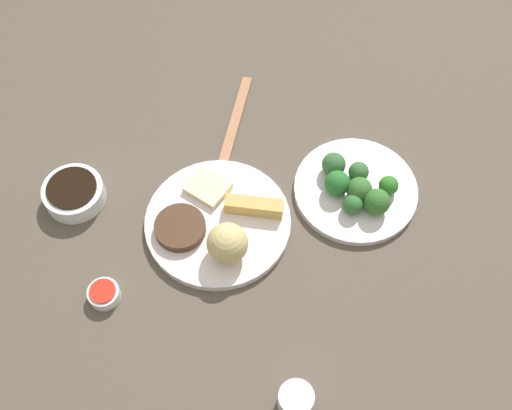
{
  "coord_description": "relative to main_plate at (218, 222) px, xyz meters",
  "views": [
    {
      "loc": [
        -0.41,
        0.4,
        1.05
      ],
      "look_at": [
        -0.07,
        -0.09,
        0.06
      ],
      "focal_mm": 44.34,
      "sensor_mm": 36.0,
      "label": 1
    }
  ],
  "objects": [
    {
      "name": "soy_sauce_bowl",
      "position": [
        0.26,
        0.11,
        0.01
      ],
      "size": [
        0.12,
        0.12,
        0.04
      ],
      "primitive_type": "cylinder",
      "color": "white",
      "rests_on": "tabletop"
    },
    {
      "name": "broccoli_floret_3",
      "position": [
        -0.19,
        -0.16,
        0.02
      ],
      "size": [
        0.04,
        0.04,
        0.04
      ],
      "primitive_type": "sphere",
      "color": "#2E6731",
      "rests_on": "broccoli_plate"
    },
    {
      "name": "main_plate",
      "position": [
        0.0,
        0.0,
        0.0
      ],
      "size": [
        0.27,
        0.27,
        0.02
      ],
      "primitive_type": "cylinder",
      "color": "white",
      "rests_on": "tabletop"
    },
    {
      "name": "spring_roll",
      "position": [
        -0.04,
        -0.06,
        0.02
      ],
      "size": [
        0.11,
        0.07,
        0.03
      ],
      "primitive_type": "cube",
      "rotation": [
        0.0,
        0.0,
        0.48
      ],
      "color": "tan",
      "rests_on": "main_plate"
    },
    {
      "name": "broccoli_floret_1",
      "position": [
        -0.19,
        -0.2,
        0.03
      ],
      "size": [
        0.05,
        0.05,
        0.05
      ],
      "primitive_type": "sphere",
      "color": "#396B2D",
      "rests_on": "broccoli_plate"
    },
    {
      "name": "broccoli_floret_2",
      "position": [
        -0.16,
        -0.23,
        0.03
      ],
      "size": [
        0.04,
        0.04,
        0.04
      ],
      "primitive_type": "sphere",
      "color": "#366534",
      "rests_on": "broccoli_plate"
    },
    {
      "name": "sauce_ramekin_sweet_and_sour_liquid",
      "position": [
        0.07,
        0.23,
        0.02
      ],
      "size": [
        0.05,
        0.05,
        0.0
      ],
      "primitive_type": "cylinder",
      "color": "red",
      "rests_on": "sauce_ramekin_sweet_and_sour"
    },
    {
      "name": "broccoli_floret_4",
      "position": [
        -0.14,
        -0.18,
        0.03
      ],
      "size": [
        0.05,
        0.05,
        0.05
      ],
      "primitive_type": "sphere",
      "color": "#266D2D",
      "rests_on": "broccoli_plate"
    },
    {
      "name": "stir_fry_heap",
      "position": [
        0.04,
        0.06,
        0.02
      ],
      "size": [
        0.09,
        0.09,
        0.02
      ],
      "primitive_type": "cylinder",
      "color": "#442B1A",
      "rests_on": "main_plate"
    },
    {
      "name": "teacup",
      "position": [
        -0.3,
        0.19,
        0.02
      ],
      "size": [
        0.06,
        0.06,
        0.05
      ],
      "primitive_type": "cylinder",
      "color": "silver",
      "rests_on": "tabletop"
    },
    {
      "name": "broccoli_floret_6",
      "position": [
        -0.12,
        -0.22,
        0.03
      ],
      "size": [
        0.05,
        0.05,
        0.05
      ],
      "primitive_type": "sphere",
      "color": "#356534",
      "rests_on": "broccoli_plate"
    },
    {
      "name": "rice_scoop",
      "position": [
        -0.06,
        0.04,
        0.05
      ],
      "size": [
        0.07,
        0.07,
        0.07
      ],
      "primitive_type": "sphere",
      "color": "#D1B976",
      "rests_on": "main_plate"
    },
    {
      "name": "tabletop",
      "position": [
        0.02,
        0.04,
        -0.02
      ],
      "size": [
        2.2,
        2.2,
        0.02
      ],
      "primitive_type": "cube",
      "color": "brown",
      "rests_on": "ground"
    },
    {
      "name": "soy_sauce_bowl_liquid",
      "position": [
        0.26,
        0.11,
        0.03
      ],
      "size": [
        0.09,
        0.09,
        0.0
      ],
      "primitive_type": "cylinder",
      "color": "black",
      "rests_on": "soy_sauce_bowl"
    },
    {
      "name": "crab_rangoon_wonton",
      "position": [
        0.06,
        -0.04,
        0.01
      ],
      "size": [
        0.07,
        0.06,
        0.01
      ],
      "primitive_type": "cube",
      "rotation": [
        0.0,
        0.0,
        0.01
      ],
      "color": "beige",
      "rests_on": "main_plate"
    },
    {
      "name": "sauce_ramekin_sweet_and_sour",
      "position": [
        0.07,
        0.23,
        0.0
      ],
      "size": [
        0.06,
        0.06,
        0.02
      ],
      "primitive_type": "cylinder",
      "color": "white",
      "rests_on": "tabletop"
    },
    {
      "name": "broccoli_plate",
      "position": [
        -0.17,
        -0.21,
        -0.0
      ],
      "size": [
        0.24,
        0.24,
        0.01
      ],
      "primitive_type": "cylinder",
      "color": "white",
      "rests_on": "tabletop"
    },
    {
      "name": "broccoli_floret_5",
      "position": [
        -0.23,
        -0.19,
        0.03
      ],
      "size": [
        0.05,
        0.05,
        0.05
      ],
      "primitive_type": "sphere",
      "color": "#336A28",
      "rests_on": "broccoli_plate"
    },
    {
      "name": "broccoli_floret_0",
      "position": [
        -0.22,
        -0.24,
        0.02
      ],
      "size": [
        0.04,
        0.04,
        0.04
      ],
      "primitive_type": "sphere",
      "color": "#2D7525",
      "rests_on": "broccoli_plate"
    },
    {
      "name": "chopsticks_pair",
      "position": [
        0.12,
        -0.21,
        -0.0
      ],
      "size": [
        0.11,
        0.23,
        0.01
      ],
      "primitive_type": "cube",
      "rotation": [
        0.0,
        0.0,
        1.98
      ],
      "color": "#AD714A",
      "rests_on": "tabletop"
    }
  ]
}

